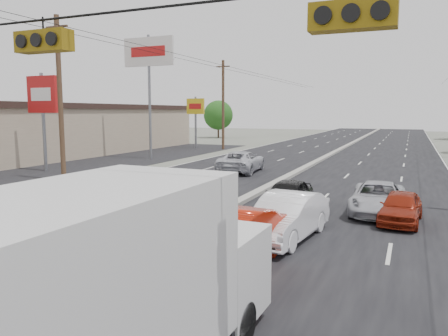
{
  "coord_description": "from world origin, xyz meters",
  "views": [
    {
      "loc": [
        7.24,
        -5.71,
        4.29
      ],
      "look_at": [
        0.88,
        9.1,
        2.2
      ],
      "focal_mm": 35.0,
      "sensor_mm": 36.0,
      "label": 1
    }
  ],
  "objects": [
    {
      "name": "pole_sign_billboard",
      "position": [
        -14.5,
        28.0,
        8.87
      ],
      "size": [
        5.0,
        0.25,
        11.0
      ],
      "color": "slate",
      "rests_on": "ground"
    },
    {
      "name": "queue_car_a",
      "position": [
        2.48,
        12.22,
        0.69
      ],
      "size": [
        1.69,
        4.08,
        1.38
      ],
      "primitive_type": "imported",
      "rotation": [
        0.0,
        0.0,
        -0.02
      ],
      "color": "black",
      "rests_on": "ground"
    },
    {
      "name": "red_sedan",
      "position": [
        2.74,
        4.92,
        0.79
      ],
      "size": [
        2.18,
        4.95,
        1.58
      ],
      "primitive_type": "imported",
      "rotation": [
        0.0,
        0.0,
        -0.11
      ],
      "color": "#A91D0A",
      "rests_on": "ground"
    },
    {
      "name": "pole_sign_far",
      "position": [
        -16.0,
        40.0,
        4.41
      ],
      "size": [
        2.2,
        0.25,
        6.0
      ],
      "color": "slate",
      "rests_on": "ground"
    },
    {
      "name": "queue_car_c",
      "position": [
        6.08,
        13.44,
        0.65
      ],
      "size": [
        2.31,
        4.76,
        1.31
      ],
      "primitive_type": "imported",
      "rotation": [
        0.0,
        0.0,
        0.03
      ],
      "color": "#B0B1B8",
      "rests_on": "ground"
    },
    {
      "name": "oncoming_near",
      "position": [
        -5.8,
        11.26,
        0.73
      ],
      "size": [
        2.74,
        5.3,
        1.47
      ],
      "primitive_type": "imported",
      "rotation": [
        0.0,
        0.0,
        3.28
      ],
      "color": "black",
      "rests_on": "ground"
    },
    {
      "name": "parking_lot",
      "position": [
        -17.0,
        25.0,
        0.0
      ],
      "size": [
        10.0,
        42.0,
        0.02
      ],
      "primitive_type": "cube",
      "color": "black",
      "rests_on": "ground"
    },
    {
      "name": "ground",
      "position": [
        0.0,
        0.0,
        0.0
      ],
      "size": [
        200.0,
        200.0,
        0.0
      ],
      "primitive_type": "plane",
      "color": "#606356",
      "rests_on": "ground"
    },
    {
      "name": "center_median",
      "position": [
        0.0,
        30.0,
        0.1
      ],
      "size": [
        0.5,
        160.0,
        0.2
      ],
      "primitive_type": "cube",
      "color": "gray",
      "rests_on": "ground"
    },
    {
      "name": "tree_left_far",
      "position": [
        -22.0,
        60.0,
        3.72
      ],
      "size": [
        4.8,
        4.8,
        6.12
      ],
      "color": "#382619",
      "rests_on": "ground"
    },
    {
      "name": "traffic_signals",
      "position": [
        1.4,
        0.0,
        5.49
      ],
      "size": [
        25.0,
        0.3,
        0.54
      ],
      "color": "black",
      "rests_on": "ground"
    },
    {
      "name": "queue_car_b",
      "position": [
        3.5,
        8.27,
        0.76
      ],
      "size": [
        2.15,
        4.8,
        1.53
      ],
      "primitive_type": "imported",
      "rotation": [
        0.0,
        0.0,
        -0.12
      ],
      "color": "white",
      "rests_on": "ground"
    },
    {
      "name": "road_surface",
      "position": [
        0.0,
        30.0,
        0.0
      ],
      "size": [
        20.0,
        160.0,
        0.02
      ],
      "primitive_type": "cube",
      "color": "black",
      "rests_on": "ground"
    },
    {
      "name": "oncoming_far",
      "position": [
        -3.8,
        23.11,
        0.75
      ],
      "size": [
        2.98,
        5.6,
        1.5
      ],
      "primitive_type": "imported",
      "rotation": [
        0.0,
        0.0,
        3.23
      ],
      "color": "silver",
      "rests_on": "ground"
    },
    {
      "name": "strip_mall",
      "position": [
        -26.0,
        25.0,
        2.3
      ],
      "size": [
        12.0,
        42.0,
        4.6
      ],
      "primitive_type": "cube",
      "color": "tan",
      "rests_on": "ground"
    },
    {
      "name": "pole_sign_mid",
      "position": [
        -17.0,
        18.0,
        5.11
      ],
      "size": [
        2.6,
        0.25,
        7.0
      ],
      "color": "slate",
      "rests_on": "ground"
    },
    {
      "name": "utility_pole_left_b",
      "position": [
        -12.5,
        15.0,
        5.11
      ],
      "size": [
        1.6,
        0.3,
        10.0
      ],
      "color": "#422D1E",
      "rests_on": "ground"
    },
    {
      "name": "box_truck",
      "position": [
        3.5,
        -0.91,
        1.71
      ],
      "size": [
        2.47,
        6.62,
        3.33
      ],
      "rotation": [
        0.0,
        0.0,
        -0.03
      ],
      "color": "black",
      "rests_on": "ground"
    },
    {
      "name": "queue_car_e",
      "position": [
        7.0,
        12.13,
        0.61
      ],
      "size": [
        1.7,
        3.69,
        1.23
      ],
      "primitive_type": "imported",
      "rotation": [
        0.0,
        0.0,
        -0.07
      ],
      "color": "maroon",
      "rests_on": "ground"
    },
    {
      "name": "utility_pole_left_c",
      "position": [
        -12.5,
        40.0,
        5.11
      ],
      "size": [
        1.6,
        0.3,
        10.0
      ],
      "color": "#422D1E",
      "rests_on": "ground"
    }
  ]
}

